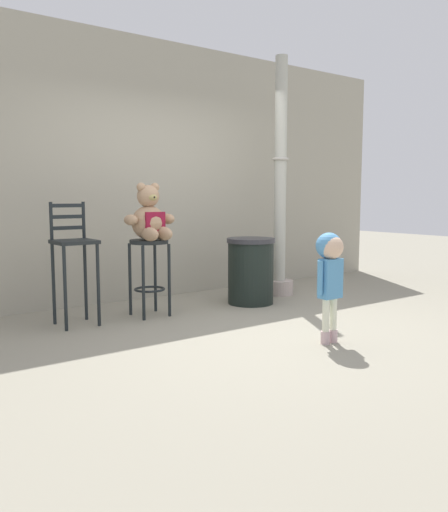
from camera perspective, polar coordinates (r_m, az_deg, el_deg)
The scene contains 8 objects.
ground_plane at distance 4.98m, azimuth 3.05°, elevation -7.81°, with size 24.00×24.00×0.00m, color gray.
building_wall at distance 6.53m, azimuth -8.41°, elevation 9.14°, with size 7.67×0.30×3.07m, color #A29D8A.
bar_stool_with_teddy at distance 5.42m, azimuth -8.14°, elevation -0.61°, with size 0.39×0.39×0.79m.
teddy_bear at distance 5.36m, azimuth -8.08°, elevation 4.03°, with size 0.54×0.48×0.58m.
child_walking at distance 4.43m, azimuth 11.46°, elevation -0.79°, with size 0.30×0.24×0.93m.
trash_bin at distance 6.02m, azimuth 2.92°, elevation -1.60°, with size 0.55×0.55×0.76m.
lamppost at distance 6.55m, azimuth 6.11°, elevation 5.86°, with size 0.35×0.35×2.91m.
bar_chair_empty at distance 5.18m, azimuth -16.04°, elevation 0.40°, with size 0.38×0.38×1.18m.
Camera 1 is at (-3.06, -3.73, 1.23)m, focal length 36.76 mm.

